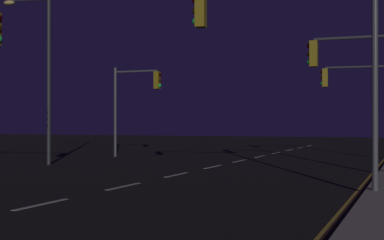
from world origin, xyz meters
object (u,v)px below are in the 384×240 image
Objects in this scene: traffic_light_far_right at (135,94)px; street_lamp_mid_block at (42,63)px; traffic_light_near_right at (361,90)px; traffic_light_far_left at (293,38)px; traffic_light_near_left at (357,73)px.

street_lamp_mid_block reaches higher than traffic_light_far_right.
street_lamp_mid_block is at bearing -146.50° from traffic_light_near_right.
traffic_light_far_right is 1.02× the size of traffic_light_near_right.
traffic_light_far_left is 14.82m from traffic_light_near_right.
traffic_light_near_right reaches higher than traffic_light_far_right.
traffic_light_far_left is at bearing -47.70° from traffic_light_far_right.
traffic_light_far_left reaches higher than traffic_light_far_right.
street_lamp_mid_block reaches higher than traffic_light_near_left.
street_lamp_mid_block is (-13.96, 0.37, 0.93)m from traffic_light_near_left.
traffic_light_near_left is 1.04× the size of traffic_light_near_right.
street_lamp_mid_block is at bearing 154.92° from traffic_light_far_left.
traffic_light_far_left is 1.15× the size of traffic_light_far_right.
traffic_light_near_right is 16.00m from street_lamp_mid_block.
traffic_light_far_left is at bearing -25.08° from street_lamp_mid_block.
street_lamp_mid_block is (-1.39, -6.56, 1.14)m from traffic_light_far_right.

